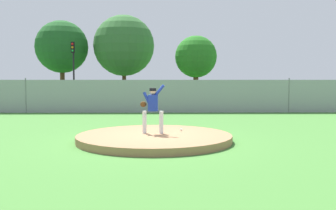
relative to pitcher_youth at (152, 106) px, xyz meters
The scene contains 15 objects.
ground_plane 5.90m from the pitcher_youth, 89.39° to the left, with size 80.00×80.00×0.00m, color #427A33.
asphalt_strip 14.34m from the pitcher_youth, 89.75° to the left, with size 44.00×7.00×0.01m, color #2B2B2D.
pitchers_mound 1.01m from the pitcher_youth, 72.79° to the right, with size 4.80×4.80×0.22m, color #99704C.
pitcher_youth is the anchor object (origin of this frame).
baseball 1.40m from the pitcher_youth, 32.49° to the left, with size 0.07×0.07×0.07m, color white.
chainlink_fence 9.80m from the pitcher_youth, 89.64° to the left, with size 38.20×0.07×2.00m.
parked_car_champagne 16.27m from the pitcher_youth, 120.21° to the left, with size 2.00×4.27×1.68m.
parked_car_red 14.47m from the pitcher_youth, 85.75° to the left, with size 1.93×4.16×1.62m.
parked_car_burgundy 17.87m from the pitcher_youth, 55.28° to the left, with size 2.00×4.62×1.67m.
parked_car_slate 15.42m from the pitcher_youth, 109.37° to the left, with size 1.92×4.65×1.79m.
traffic_cone_orange 13.99m from the pitcher_youth, 100.36° to the left, with size 0.40×0.40×0.55m.
traffic_light_near 20.28m from the pitcher_youth, 110.29° to the left, with size 0.28×0.46×4.98m.
tree_broad_right 26.51m from the pitcher_youth, 111.02° to the left, with size 5.04×5.04×7.59m.
tree_tall_centre 25.31m from the pitcher_youth, 97.92° to the left, with size 5.91×5.91×8.17m.
tree_slender_far 21.88m from the pitcher_youth, 81.23° to the left, with size 3.73×3.73×5.82m.
Camera 1 is at (0.25, -11.36, 1.92)m, focal length 39.44 mm.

